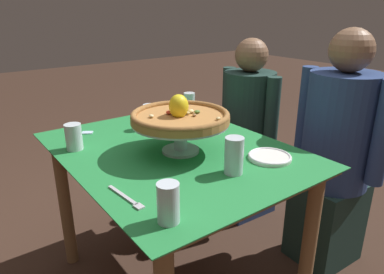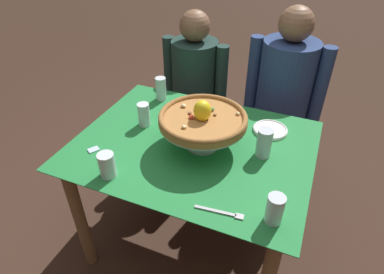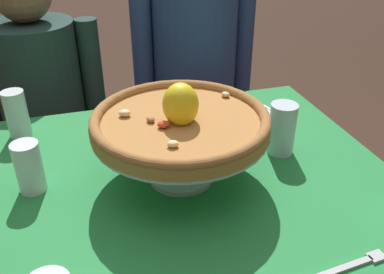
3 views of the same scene
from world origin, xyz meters
name	(u,v)px [view 3 (image 3 of 3)]	position (x,y,z in m)	size (l,w,h in m)	color
dining_table	(166,219)	(0.00, 0.00, 0.61)	(1.11, 0.87, 0.72)	olive
pizza_stand	(181,142)	(0.04, 0.01, 0.82)	(0.40, 0.40, 0.13)	#B7B7C1
pizza	(180,120)	(0.04, 0.01, 0.88)	(0.40, 0.40, 0.11)	#AD753D
water_glass_side_left	(30,170)	(-0.29, 0.06, 0.78)	(0.06, 0.06, 0.12)	white
water_glass_side_right	(282,132)	(0.32, 0.05, 0.78)	(0.07, 0.07, 0.14)	silver
water_glass_back_left	(17,116)	(-0.34, 0.33, 0.78)	(0.06, 0.06, 0.13)	silver
side_plate	(247,115)	(0.32, 0.25, 0.73)	(0.17, 0.17, 0.02)	white
dinner_fork	(348,267)	(0.26, -0.35, 0.72)	(0.19, 0.04, 0.01)	#B7B7C1
diner_left	(48,126)	(-0.30, 0.75, 0.52)	(0.47, 0.33, 1.12)	navy
diner_right	(194,94)	(0.30, 0.76, 0.58)	(0.49, 0.35, 1.21)	#1E3833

